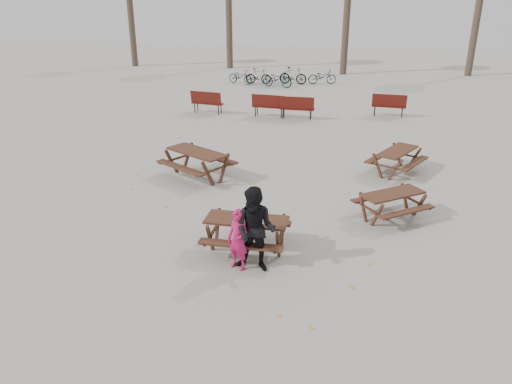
% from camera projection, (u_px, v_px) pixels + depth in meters
% --- Properties ---
extents(ground, '(80.00, 80.00, 0.00)m').
position_uv_depth(ground, '(247.00, 250.00, 11.14)').
color(ground, gray).
rests_on(ground, ground).
extents(main_picnic_table, '(1.80, 1.45, 0.78)m').
position_uv_depth(main_picnic_table, '(247.00, 227.00, 10.91)').
color(main_picnic_table, '#391E14').
rests_on(main_picnic_table, ground).
extents(food_tray, '(0.18, 0.11, 0.03)m').
position_uv_depth(food_tray, '(263.00, 222.00, 10.64)').
color(food_tray, silver).
rests_on(food_tray, main_picnic_table).
extents(bread_roll, '(0.14, 0.06, 0.05)m').
position_uv_depth(bread_roll, '(263.00, 221.00, 10.63)').
color(bread_roll, tan).
rests_on(bread_roll, food_tray).
extents(soda_bottle, '(0.07, 0.07, 0.17)m').
position_uv_depth(soda_bottle, '(238.00, 219.00, 10.64)').
color(soda_bottle, silver).
rests_on(soda_bottle, main_picnic_table).
extents(child, '(0.57, 0.48, 1.33)m').
position_uv_depth(child, '(238.00, 240.00, 10.19)').
color(child, '#B61652').
rests_on(child, ground).
extents(adult, '(0.95, 0.78, 1.81)m').
position_uv_depth(adult, '(255.00, 230.00, 10.06)').
color(adult, black).
rests_on(adult, ground).
extents(picnic_table_east, '(2.08, 2.02, 0.70)m').
position_uv_depth(picnic_table_east, '(391.00, 206.00, 12.53)').
color(picnic_table_east, '#391E14').
rests_on(picnic_table_east, ground).
extents(picnic_table_north, '(2.50, 2.36, 0.85)m').
position_uv_depth(picnic_table_north, '(197.00, 164.00, 15.18)').
color(picnic_table_north, '#391E14').
rests_on(picnic_table_north, ground).
extents(picnic_table_far, '(2.02, 2.16, 0.74)m').
position_uv_depth(picnic_table_far, '(396.00, 161.00, 15.59)').
color(picnic_table_far, '#391E14').
rests_on(picnic_table_far, ground).
extents(park_bench_row, '(9.72, 1.88, 1.03)m').
position_uv_depth(park_bench_row, '(290.00, 105.00, 22.28)').
color(park_bench_row, '#5A1812').
rests_on(park_bench_row, ground).
extents(bicycle_row, '(6.51, 2.53, 0.99)m').
position_uv_depth(bicycle_row, '(279.00, 77.00, 29.36)').
color(bicycle_row, black).
rests_on(bicycle_row, ground).
extents(fallen_leaves, '(11.00, 11.00, 0.01)m').
position_uv_depth(fallen_leaves, '(286.00, 207.00, 13.30)').
color(fallen_leaves, '#BD852D').
rests_on(fallen_leaves, ground).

